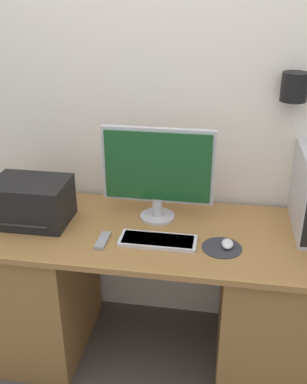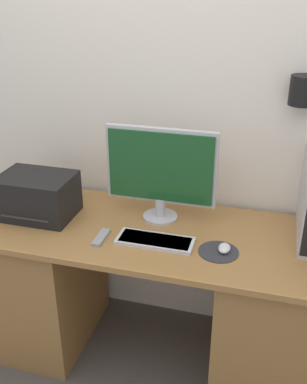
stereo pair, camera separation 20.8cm
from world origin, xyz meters
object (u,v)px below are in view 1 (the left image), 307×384
(mouse, at_px, (227,244))
(remote_control, at_px, (103,240))
(monitor, at_px, (158,170))
(keyboard, at_px, (158,241))
(printer, at_px, (31,202))

(mouse, xyz_separation_m, remote_control, (-0.57, -0.04, -0.01))
(monitor, bearing_deg, mouse, -32.92)
(keyboard, relative_size, remote_control, 2.46)
(mouse, distance_m, remote_control, 0.57)
(printer, xyz_separation_m, remote_control, (0.40, -0.14, -0.10))
(monitor, relative_size, keyboard, 1.54)
(remote_control, bearing_deg, keyboard, 8.25)
(mouse, xyz_separation_m, printer, (-0.96, 0.10, 0.09))
(mouse, relative_size, printer, 0.22)
(mouse, height_order, printer, printer)
(monitor, height_order, remote_control, monitor)
(keyboard, xyz_separation_m, mouse, (0.32, 0.01, 0.01))
(monitor, xyz_separation_m, keyboard, (0.04, -0.24, -0.25))
(printer, bearing_deg, keyboard, -9.05)
(keyboard, relative_size, printer, 0.96)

